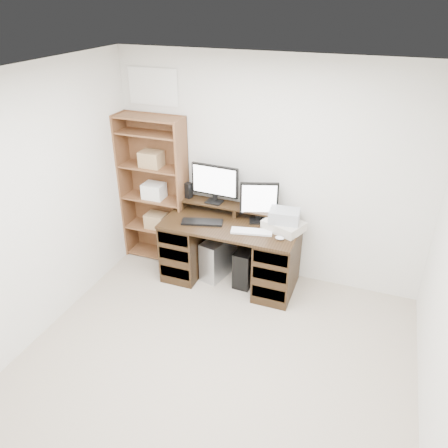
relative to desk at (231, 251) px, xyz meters
The scene contains 14 objects.
room 1.88m from the desk, 79.51° to the right, with size 3.54×4.04×2.54m.
desk is the anchor object (origin of this frame).
riser_shelf 0.50m from the desk, 90.00° to the left, with size 1.40×0.22×0.12m.
monitor_wide 0.81m from the desk, 141.13° to the left, with size 0.56×0.15×0.44m.
monitor_small 0.68m from the desk, 32.20° to the left, with size 0.41×0.21×0.46m.
speaker 0.86m from the desk, 160.03° to the left, with size 0.07×0.07×0.18m, color black.
keyboard_black 0.49m from the desk, 160.87° to the right, with size 0.45×0.15×0.03m, color black.
keyboard_white 0.47m from the desk, 22.17° to the right, with size 0.44×0.13×0.02m, color silver.
mouse 0.72m from the desk, 14.52° to the right, with size 0.10×0.06×0.04m, color silver.
printer 0.71m from the desk, ahead, with size 0.40×0.30×0.10m, color #B9B0A1.
basket 0.78m from the desk, ahead, with size 0.31×0.22×0.13m, color #9FA4A9.
tower_silver 0.23m from the desk, 160.85° to the left, with size 0.22×0.48×0.48m, color #ADAFB4.
tower_black 0.25m from the desk, 16.22° to the left, with size 0.21×0.46×0.45m.
bookshelf 1.19m from the desk, 168.48° to the left, with size 0.80×0.30×1.80m.
Camera 1 is at (1.11, -2.34, 3.02)m, focal length 35.00 mm.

